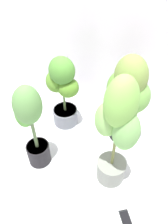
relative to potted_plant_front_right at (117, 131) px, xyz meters
name	(u,v)px	position (x,y,z in m)	size (l,w,h in m)	color
ground_plane	(81,160)	(-0.28, 0.10, -0.57)	(8.00, 8.00, 0.00)	silver
mylar_back_wall	(105,10)	(-0.28, 0.95, 0.43)	(3.20, 0.01, 2.00)	silver
potted_plant_front_right	(117,131)	(0.00, 0.00, 0.00)	(0.38, 0.30, 1.00)	gray
potted_plant_back_right	(128,95)	(0.03, 0.46, -0.06)	(0.45, 0.38, 0.87)	black
potted_plant_back_left	(63,89)	(-0.56, 0.52, -0.15)	(0.39, 0.32, 0.75)	slate
potted_plant_front_left	(31,123)	(-0.64, 0.01, -0.11)	(0.27, 0.22, 0.81)	black
cell_phone	(126,220)	(0.17, -0.32, -0.57)	(0.13, 0.16, 0.01)	black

